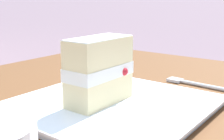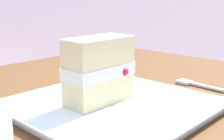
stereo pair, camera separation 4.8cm
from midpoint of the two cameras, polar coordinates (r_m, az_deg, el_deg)
name	(u,v)px [view 2 (the right image)]	position (r m, az deg, el deg)	size (l,w,h in m)	color
dessert_plate	(112,106)	(0.50, 2.78, -6.77)	(0.29, 0.29, 0.02)	white
cake_slice	(99,70)	(0.48, 0.46, -0.08)	(0.12, 0.06, 0.11)	beige
dessert_fork	(209,87)	(0.65, 19.75, -3.13)	(0.03, 0.17, 0.01)	silver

